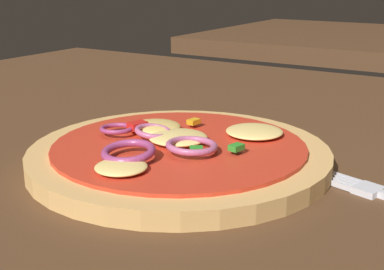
# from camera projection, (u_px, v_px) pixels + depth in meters

# --- Properties ---
(dining_table) EXTENTS (1.24, 1.05, 0.04)m
(dining_table) POSITION_uv_depth(u_px,v_px,m) (197.00, 214.00, 0.40)
(dining_table) COLOR #4C301C
(dining_table) RESTS_ON ground
(pizza) EXTENTS (0.25, 0.25, 0.03)m
(pizza) POSITION_uv_depth(u_px,v_px,m) (179.00, 153.00, 0.45)
(pizza) COLOR tan
(pizza) RESTS_ON dining_table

